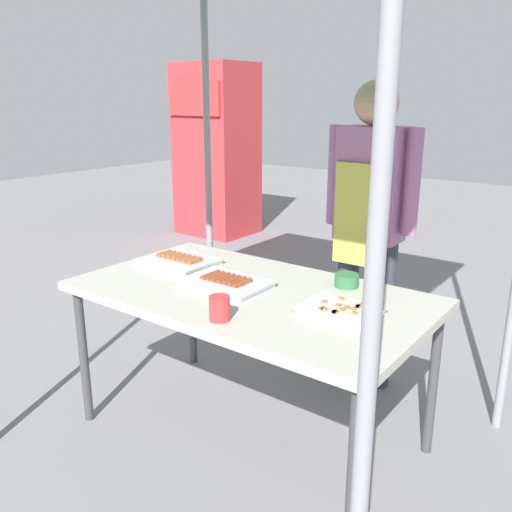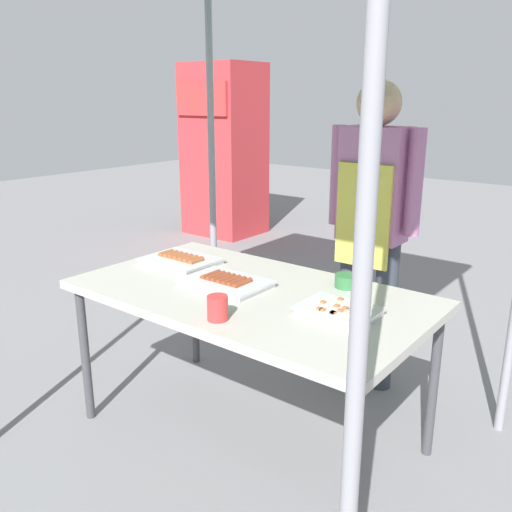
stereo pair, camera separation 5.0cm
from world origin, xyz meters
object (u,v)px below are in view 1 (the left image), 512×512
(condiment_bowl, at_px, (347,280))
(tray_grilled_sausages, at_px, (179,261))
(tray_pork_links, at_px, (226,283))
(drink_cup_near_edge, at_px, (220,308))
(stall_table, at_px, (249,301))
(vendor_woman, at_px, (370,212))
(tray_meat_skewers, at_px, (340,310))
(neighbor_stall_right, at_px, (217,150))

(condiment_bowl, bearing_deg, tray_grilled_sausages, -165.75)
(tray_pork_links, height_order, drink_cup_near_edge, drink_cup_near_edge)
(stall_table, height_order, tray_pork_links, tray_pork_links)
(tray_pork_links, distance_m, vendor_woman, 0.92)
(tray_grilled_sausages, xyz_separation_m, drink_cup_near_edge, (0.64, -0.43, 0.03))
(tray_pork_links, distance_m, drink_cup_near_edge, 0.39)
(tray_grilled_sausages, distance_m, tray_pork_links, 0.43)
(tray_grilled_sausages, bearing_deg, tray_pork_links, -15.71)
(tray_meat_skewers, distance_m, condiment_bowl, 0.34)
(condiment_bowl, relative_size, drink_cup_near_edge, 1.12)
(tray_pork_links, relative_size, drink_cup_near_edge, 3.88)
(tray_pork_links, height_order, vendor_woman, vendor_woman)
(tray_meat_skewers, height_order, vendor_woman, vendor_woman)
(drink_cup_near_edge, relative_size, neighbor_stall_right, 0.05)
(neighbor_stall_right, bearing_deg, tray_meat_skewers, -42.83)
(condiment_bowl, bearing_deg, stall_table, -136.54)
(vendor_woman, bearing_deg, drink_cup_near_edge, 86.37)
(stall_table, distance_m, tray_meat_skewers, 0.47)
(stall_table, height_order, neighbor_stall_right, neighbor_stall_right)
(stall_table, distance_m, neighbor_stall_right, 4.16)
(stall_table, bearing_deg, vendor_woman, 77.14)
(stall_table, xyz_separation_m, tray_pork_links, (-0.12, -0.03, 0.07))
(condiment_bowl, xyz_separation_m, neighbor_stall_right, (-3.15, 2.73, 0.21))
(stall_table, relative_size, condiment_bowl, 14.34)
(tray_grilled_sausages, height_order, tray_pork_links, tray_grilled_sausages)
(condiment_bowl, height_order, vendor_woman, vendor_woman)
(vendor_woman, bearing_deg, stall_table, 77.14)
(stall_table, relative_size, drink_cup_near_edge, 16.11)
(stall_table, bearing_deg, tray_meat_skewers, 0.19)
(neighbor_stall_right, bearing_deg, stall_table, -47.18)
(stall_table, bearing_deg, drink_cup_near_edge, -71.48)
(tray_pork_links, xyz_separation_m, condiment_bowl, (0.44, 0.33, 0.01))
(condiment_bowl, relative_size, neighbor_stall_right, 0.06)
(tray_pork_links, relative_size, vendor_woman, 0.23)
(drink_cup_near_edge, bearing_deg, vendor_woman, 86.37)
(tray_pork_links, relative_size, neighbor_stall_right, 0.20)
(tray_pork_links, relative_size, condiment_bowl, 3.45)
(stall_table, xyz_separation_m, tray_grilled_sausages, (-0.53, 0.09, 0.07))
(condiment_bowl, distance_m, neighbor_stall_right, 4.17)
(stall_table, relative_size, tray_pork_links, 4.15)
(tray_grilled_sausages, bearing_deg, neighbor_stall_right, 127.79)
(stall_table, height_order, drink_cup_near_edge, drink_cup_near_edge)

